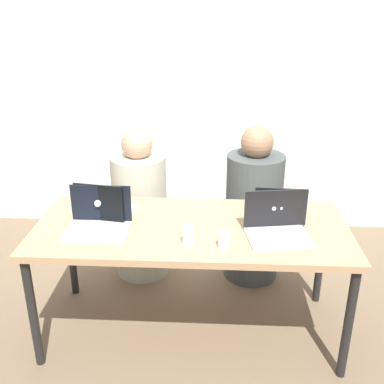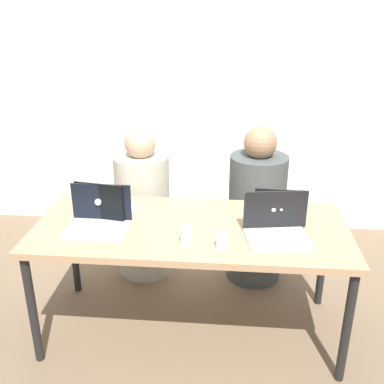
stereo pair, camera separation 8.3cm
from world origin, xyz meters
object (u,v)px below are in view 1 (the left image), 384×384
laptop_front_left (99,221)px  laptop_back_right (279,212)px  person_on_right (253,213)px  water_glass_right (224,241)px  laptop_front_right (277,227)px  person_on_left (140,212)px  water_glass_center (188,237)px  laptop_back_left (105,209)px

laptop_front_left → laptop_back_right: (1.04, 0.17, 0.00)m
person_on_right → water_glass_right: (-0.23, -0.91, 0.26)m
person_on_right → laptop_front_right: bearing=89.3°
person_on_left → person_on_right: (0.83, 0.00, 0.01)m
laptop_front_left → water_glass_right: (0.71, -0.17, -0.01)m
laptop_back_right → water_glass_right: 0.48m
laptop_front_right → water_glass_center: bearing=-174.2°
laptop_front_left → laptop_back_right: 1.05m
laptop_front_left → laptop_back_right: bearing=9.8°
laptop_back_right → water_glass_right: bearing=50.2°
laptop_back_left → laptop_front_right: bearing=179.2°
person_on_left → laptop_back_right: person_on_left is taller
water_glass_right → laptop_back_right: bearing=46.8°
person_on_left → laptop_back_left: size_ratio=3.40×
laptop_back_right → person_on_left: bearing=-27.8°
person_on_left → laptop_back_right: 1.12m
person_on_left → water_glass_right: bearing=122.2°
person_on_left → laptop_back_right: size_ratio=3.68×
laptop_back_right → laptop_back_left: bearing=4.1°
laptop_front_right → person_on_left: bearing=130.7°
person_on_right → laptop_front_right: size_ratio=3.11×
laptop_front_right → laptop_front_left: bearing=169.6°
laptop_back_left → laptop_front_left: bearing=99.9°
water_glass_right → laptop_front_right: bearing=27.8°
person_on_left → laptop_front_right: bearing=138.6°
person_on_right → water_glass_right: size_ratio=13.49×
laptop_back_right → water_glass_center: size_ratio=2.89×
person_on_right → laptop_front_left: 1.22m
water_glass_center → laptop_back_left: bearing=149.2°
laptop_back_right → person_on_right: bearing=-76.9°
person_on_left → laptop_front_right: 1.21m
laptop_front_left → laptop_back_right: same height
person_on_left → water_glass_right: (0.60, -0.91, 0.27)m
water_glass_center → laptop_front_left: bearing=163.8°
water_glass_center → laptop_back_right: bearing=31.9°
person_on_right → laptop_back_left: bearing=25.9°
person_on_right → laptop_front_left: person_on_right is taller
person_on_right → laptop_front_right: 0.80m
person_on_left → laptop_back_left: (-0.11, -0.57, 0.28)m
person_on_left → water_glass_right: person_on_left is taller
laptop_front_right → laptop_back_left: (-1.01, 0.18, 0.00)m
laptop_back_left → water_glass_center: 0.61m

